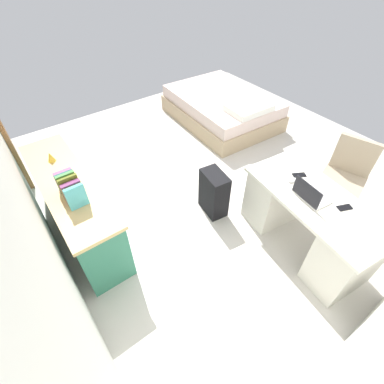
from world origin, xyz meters
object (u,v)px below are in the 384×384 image
(cell_phone_near_laptop, at_px, (345,208))
(figurine_small, at_px, (51,157))
(computer_mouse, at_px, (293,180))
(desk, at_px, (307,222))
(office_chair, at_px, (342,182))
(bed, at_px, (222,108))
(suitcase_black, at_px, (214,193))
(credenza, at_px, (76,207))
(cell_phone_by_mouse, at_px, (299,175))
(laptop, at_px, (310,195))

(cell_phone_near_laptop, distance_m, figurine_small, 2.99)
(computer_mouse, bearing_deg, desk, -172.71)
(office_chair, bearing_deg, figurine_small, 54.50)
(bed, height_order, suitcase_black, bed)
(computer_mouse, height_order, figurine_small, figurine_small)
(bed, bearing_deg, computer_mouse, 154.43)
(credenza, xyz_separation_m, cell_phone_by_mouse, (-1.32, -2.00, 0.35))
(desk, bearing_deg, cell_phone_near_laptop, -157.81)
(desk, distance_m, laptop, 0.41)
(office_chair, height_order, bed, office_chair)
(computer_mouse, bearing_deg, cell_phone_by_mouse, -74.43)
(credenza, bearing_deg, laptop, -131.53)
(laptop, height_order, cell_phone_near_laptop, laptop)
(office_chair, distance_m, computer_mouse, 0.88)
(bed, bearing_deg, cell_phone_by_mouse, 156.96)
(suitcase_black, distance_m, figurine_small, 1.85)
(laptop, relative_size, figurine_small, 3.06)
(office_chair, relative_size, suitcase_black, 1.62)
(suitcase_black, height_order, cell_phone_near_laptop, cell_phone_near_laptop)
(office_chair, relative_size, bed, 0.48)
(office_chair, bearing_deg, bed, -6.94)
(bed, xyz_separation_m, suitcase_black, (-1.63, 1.55, 0.05))
(credenza, height_order, cell_phone_near_laptop, credenza)
(suitcase_black, relative_size, cell_phone_by_mouse, 4.26)
(credenza, relative_size, figurine_small, 16.36)
(cell_phone_near_laptop, bearing_deg, office_chair, -40.03)
(office_chair, height_order, laptop, office_chair)
(cell_phone_near_laptop, height_order, cell_phone_by_mouse, same)
(suitcase_black, distance_m, laptop, 1.12)
(cell_phone_by_mouse, bearing_deg, desk, -172.80)
(suitcase_black, relative_size, computer_mouse, 5.79)
(desk, height_order, suitcase_black, desk)
(cell_phone_near_laptop, height_order, figurine_small, figurine_small)
(desk, bearing_deg, laptop, 54.30)
(bed, distance_m, cell_phone_by_mouse, 2.54)
(office_chair, bearing_deg, laptop, 95.22)
(suitcase_black, distance_m, cell_phone_near_laptop, 1.39)
(bed, xyz_separation_m, laptop, (-2.56, 1.18, 0.54))
(cell_phone_near_laptop, bearing_deg, bed, 3.74)
(office_chair, distance_m, credenza, 3.07)
(desk, relative_size, cell_phone_near_laptop, 11.13)
(laptop, bearing_deg, cell_phone_by_mouse, -37.24)
(desk, distance_m, office_chair, 0.82)
(credenza, bearing_deg, cell_phone_by_mouse, -123.38)
(office_chair, bearing_deg, cell_phone_by_mouse, 74.19)
(office_chair, relative_size, laptop, 2.79)
(credenza, bearing_deg, suitcase_black, -114.68)
(laptop, xyz_separation_m, computer_mouse, (0.25, -0.08, -0.03))
(desk, distance_m, figurine_small, 2.80)
(desk, height_order, cell_phone_near_laptop, cell_phone_near_laptop)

